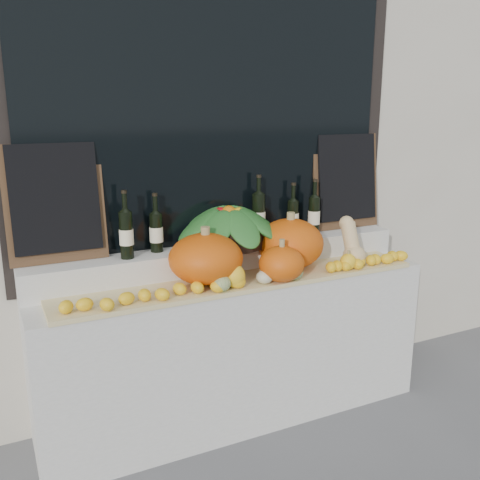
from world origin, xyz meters
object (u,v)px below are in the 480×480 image
Objects in this scene: produce_bowl at (229,225)px; wine_bottle_tall at (259,216)px; pumpkin_left at (206,259)px; butternut_squash at (352,244)px; pumpkin_right at (290,243)px.

wine_bottle_tall is at bearing 9.24° from produce_bowl.
wine_bottle_tall is (0.21, 0.03, 0.03)m from produce_bowl.
produce_bowl is at bearing 42.35° from pumpkin_left.
wine_bottle_tall reaches higher than pumpkin_left.
wine_bottle_tall is at bearing 147.07° from butternut_squash.
pumpkin_right is 0.98× the size of wine_bottle_tall.
pumpkin_right reaches higher than pumpkin_left.
pumpkin_right is 0.38m from produce_bowl.
wine_bottle_tall is at bearing 116.50° from pumpkin_right.
produce_bowl is (-0.69, 0.27, 0.13)m from butternut_squash.
wine_bottle_tall is (-0.10, 0.21, 0.13)m from pumpkin_right.
produce_bowl is at bearing 151.52° from pumpkin_right.
pumpkin_left is 1.03× the size of pumpkin_right.
produce_bowl reaches higher than pumpkin_right.
pumpkin_right is 0.27m from wine_bottle_tall.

